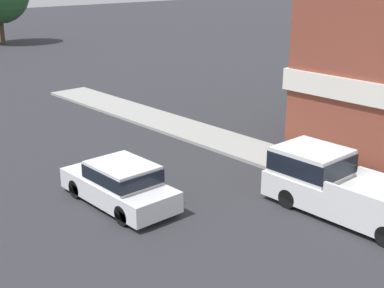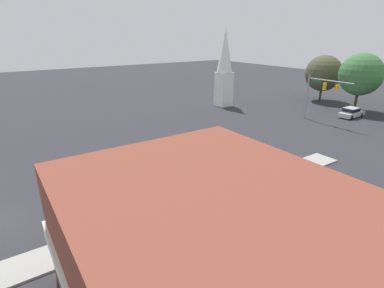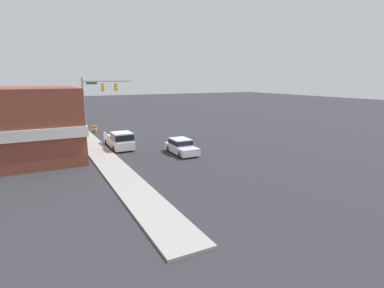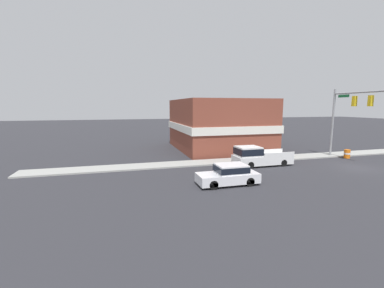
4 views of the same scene
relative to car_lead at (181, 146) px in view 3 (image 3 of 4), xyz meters
The scene contains 7 objects.
ground_plane 13.75m from the car_lead, 83.33° to the right, with size 200.00×200.00×0.00m, color #2D2D33.
sidewalk_curb 15.48m from the car_lead, 61.85° to the right, with size 2.40×60.00×0.14m.
near_signal_assembly 17.07m from the car_lead, 72.76° to the right, with size 6.66×0.49×7.62m.
car_lead is the anchor object (origin of this frame).
pickup_truck_parked 7.07m from the car_lead, 46.36° to the right, with size 2.04×5.70×1.93m.
construction_barrel 17.59m from the car_lead, 71.79° to the right, with size 0.65×0.65×0.95m.
corner_brick_building 16.53m from the car_lead, 18.55° to the right, with size 13.29×11.15×6.63m.
Camera 3 is at (11.11, 40.13, 7.39)m, focal length 28.00 mm.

